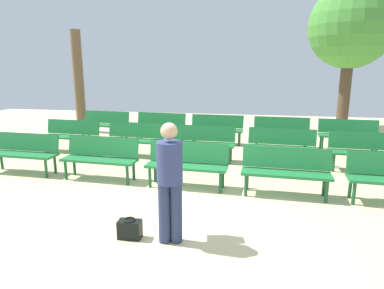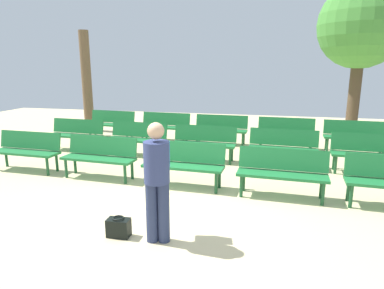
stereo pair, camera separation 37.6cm
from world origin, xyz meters
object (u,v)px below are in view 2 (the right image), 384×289
(bench_r2_c0, at_px, (111,122))
(handbag, at_px, (119,227))
(bench_r1_c3, at_px, (283,145))
(bench_r2_c2, at_px, (221,128))
(bench_r1_c0, at_px, (76,133))
(tree_0, at_px, (362,26))
(bench_r2_c3, at_px, (286,131))
(bench_r1_c4, at_px, (370,151))
(bench_r2_c4, at_px, (354,135))
(tree_1, at_px, (87,82))
(bench_r0_c1, at_px, (100,155))
(bench_r1_c2, at_px, (204,141))
(bench_r1_c1, at_px, (137,137))
(bench_r0_c2, at_px, (184,162))
(bench_r2_c1, at_px, (165,125))
(bench_r0_c0, at_px, (27,149))
(bench_r0_c3, at_px, (282,170))
(visitor_with_backpack, at_px, (157,175))

(bench_r2_c0, height_order, handbag, bench_r2_c0)
(bench_r2_c0, relative_size, handbag, 5.01)
(bench_r1_c3, bearing_deg, bench_r2_c2, 134.89)
(bench_r1_c0, bearing_deg, tree_0, 34.51)
(bench_r1_c3, bearing_deg, bench_r2_c3, 89.58)
(bench_r1_c4, xyz_separation_m, bench_r2_c4, (0.11, 1.94, 0.00))
(bench_r2_c3, bearing_deg, bench_r1_c3, -91.38)
(bench_r2_c2, height_order, bench_r2_c3, same)
(tree_0, distance_m, tree_1, 9.90)
(bench_r2_c3, distance_m, tree_1, 7.21)
(bench_r1_c3, bearing_deg, bench_r0_c1, -151.75)
(tree_1, bearing_deg, bench_r0_c1, -58.24)
(tree_1, bearing_deg, bench_r2_c4, -8.77)
(bench_r2_c3, xyz_separation_m, tree_0, (2.48, 3.37, 3.19))
(bench_r1_c2, relative_size, tree_1, 0.45)
(bench_r2_c3, relative_size, tree_1, 0.45)
(bench_r2_c0, bearing_deg, bench_r1_c0, -89.45)
(bench_r1_c1, bearing_deg, bench_r0_c2, -43.66)
(bench_r0_c2, height_order, bench_r2_c2, same)
(bench_r1_c1, height_order, bench_r2_c1, same)
(bench_r0_c0, xyz_separation_m, bench_r1_c0, (0.06, 1.93, 0.00))
(bench_r1_c4, distance_m, bench_r2_c3, 2.70)
(bench_r1_c3, distance_m, tree_1, 7.65)
(bench_r0_c3, relative_size, bench_r1_c2, 1.00)
(bench_r1_c1, relative_size, bench_r2_c4, 1.01)
(bench_r1_c1, height_order, visitor_with_backpack, visitor_with_backpack)
(bench_r0_c2, relative_size, visitor_with_backpack, 0.98)
(bench_r0_c3, distance_m, bench_r2_c2, 4.39)
(bench_r0_c0, relative_size, handbag, 4.97)
(bench_r1_c1, bearing_deg, bench_r2_c0, 135.82)
(bench_r0_c2, xyz_separation_m, bench_r2_c1, (-1.66, 4.04, 0.00))
(bench_r0_c0, bearing_deg, bench_r1_c3, 18.42)
(bench_r0_c1, distance_m, handbag, 2.79)
(bench_r0_c0, relative_size, bench_r1_c4, 1.00)
(bench_r1_c3, relative_size, visitor_with_backpack, 0.99)
(bench_r1_c1, xyz_separation_m, bench_r1_c4, (5.61, -0.35, 0.00))
(bench_r2_c1, bearing_deg, tree_1, 166.85)
(bench_r1_c3, relative_size, handbag, 4.99)
(bench_r0_c2, distance_m, bench_r2_c0, 5.44)
(bench_r2_c3, bearing_deg, bench_r0_c2, -116.03)
(bench_r1_c4, bearing_deg, tree_0, 85.06)
(handbag, bearing_deg, bench_r2_c1, 101.56)
(bench_r2_c2, bearing_deg, tree_1, 169.53)
(bench_r0_c1, height_order, bench_r1_c4, same)
(bench_r0_c1, relative_size, bench_r1_c3, 1.00)
(bench_r2_c4, bearing_deg, tree_1, 174.05)
(tree_0, bearing_deg, bench_r0_c3, -110.24)
(bench_r1_c4, bearing_deg, bench_r1_c0, 179.59)
(bench_r2_c1, bearing_deg, handbag, -74.84)
(bench_r2_c4, bearing_deg, bench_r1_c3, -134.98)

